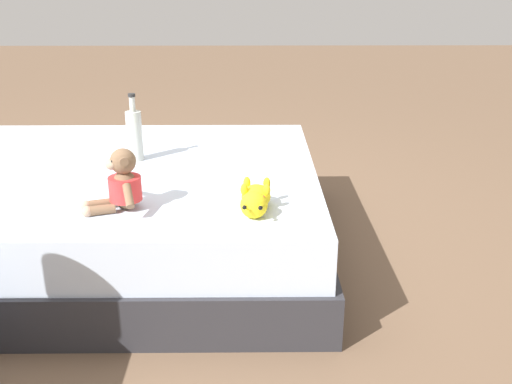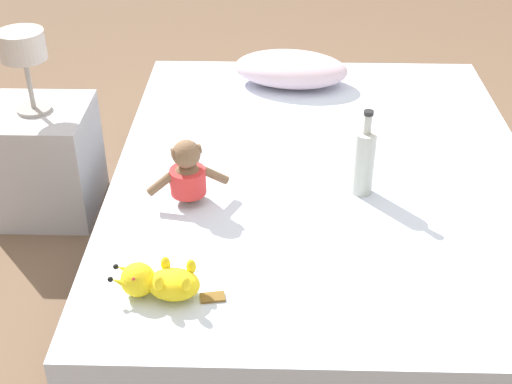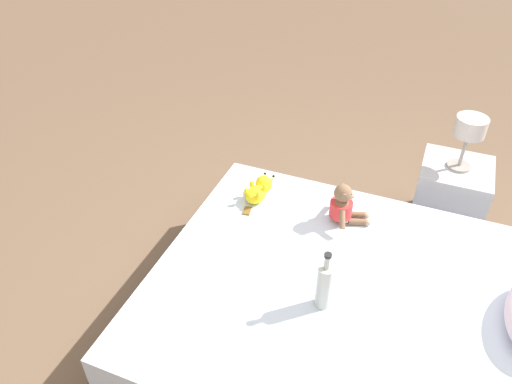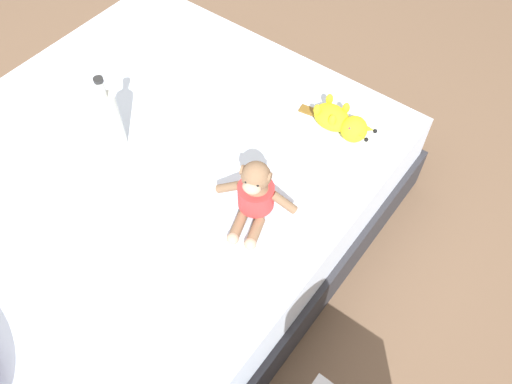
# 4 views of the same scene
# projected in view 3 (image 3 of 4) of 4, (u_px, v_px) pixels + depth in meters

# --- Properties ---
(ground_plane) EXTENTS (16.00, 16.00, 0.00)m
(ground_plane) POSITION_uv_depth(u_px,v_px,m) (352.00, 350.00, 2.53)
(ground_plane) COLOR brown
(bed) EXTENTS (1.59, 2.04, 0.42)m
(bed) POSITION_uv_depth(u_px,v_px,m) (357.00, 324.00, 2.41)
(bed) COLOR #2D2D33
(bed) RESTS_ON ground_plane
(plush_monkey) EXTENTS (0.28, 0.24, 0.24)m
(plush_monkey) POSITION_uv_depth(u_px,v_px,m) (343.00, 206.00, 2.64)
(plush_monkey) COLOR brown
(plush_monkey) RESTS_ON bed
(plush_yellow_creature) EXTENTS (0.33, 0.12, 0.10)m
(plush_yellow_creature) POSITION_uv_depth(u_px,v_px,m) (259.00, 190.00, 2.84)
(plush_yellow_creature) COLOR yellow
(plush_yellow_creature) RESTS_ON bed
(glass_bottle) EXTENTS (0.07, 0.07, 0.32)m
(glass_bottle) POSITION_uv_depth(u_px,v_px,m) (324.00, 285.00, 2.16)
(glass_bottle) COLOR #B7BCB2
(glass_bottle) RESTS_ON bed
(nightstand) EXTENTS (0.42, 0.42, 0.48)m
(nightstand) POSITION_uv_depth(u_px,v_px,m) (449.00, 198.00, 3.15)
(nightstand) COLOR #B2B2B7
(nightstand) RESTS_ON ground_plane
(bedside_lamp) EXTENTS (0.18, 0.18, 0.34)m
(bedside_lamp) POSITION_uv_depth(u_px,v_px,m) (470.00, 130.00, 2.85)
(bedside_lamp) COLOR gray
(bedside_lamp) RESTS_ON nightstand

